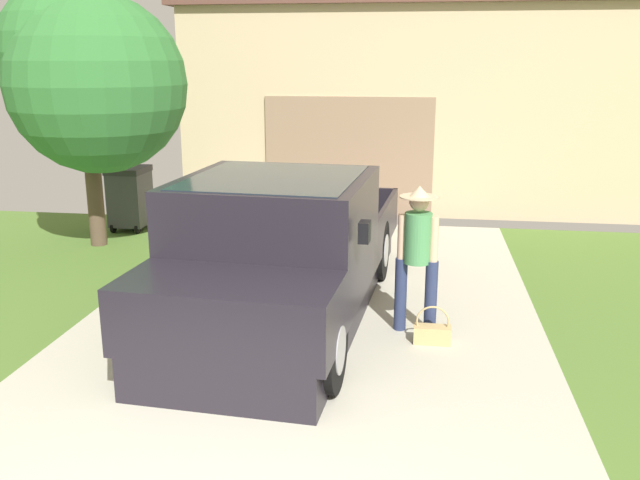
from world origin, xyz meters
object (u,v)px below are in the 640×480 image
at_px(house_with_garage, 420,83).
at_px(front_yard_tree, 90,70).
at_px(person_with_hat, 417,249).
at_px(handbag, 432,332).
at_px(wheeled_trash_bin, 130,196).
at_px(pickup_truck, 280,257).

relative_size(house_with_garage, front_yard_tree, 2.30).
xyz_separation_m(house_with_garage, front_yard_tree, (-4.81, -6.29, 0.38)).
bearing_deg(front_yard_tree, person_with_hat, -28.97).
height_order(handbag, front_yard_tree, front_yard_tree).
distance_m(handbag, front_yard_tree, 6.47).
xyz_separation_m(handbag, front_yard_tree, (-5.09, 3.02, 2.61)).
height_order(house_with_garage, wheeled_trash_bin, house_with_garage).
height_order(pickup_truck, person_with_hat, pickup_truck).
relative_size(person_with_hat, front_yard_tree, 0.40).
bearing_deg(front_yard_tree, wheeled_trash_bin, 92.83).
bearing_deg(front_yard_tree, handbag, -30.71).
height_order(handbag, house_with_garage, house_with_garage).
bearing_deg(wheeled_trash_bin, handbag, -39.22).
distance_m(pickup_truck, handbag, 1.86).
xyz_separation_m(pickup_truck, wheeled_trash_bin, (-3.45, 3.81, -0.17)).
height_order(pickup_truck, front_yard_tree, front_yard_tree).
relative_size(pickup_truck, person_with_hat, 3.32).
bearing_deg(pickup_truck, house_with_garage, -95.13).
bearing_deg(wheeled_trash_bin, pickup_truck, -47.89).
relative_size(front_yard_tree, wheeled_trash_bin, 3.71).
xyz_separation_m(front_yard_tree, wheeled_trash_bin, (-0.06, 1.18, -2.13)).
height_order(pickup_truck, house_with_garage, house_with_garage).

